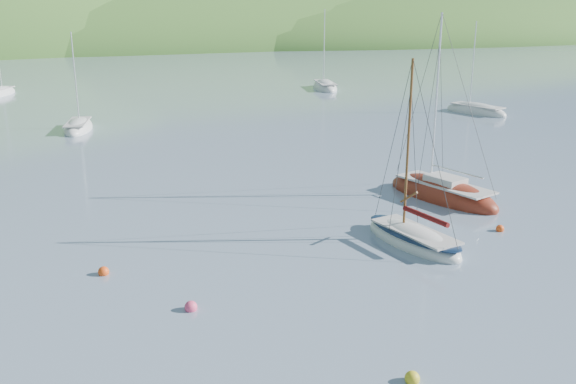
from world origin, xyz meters
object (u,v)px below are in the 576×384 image
object	(u,v)px
daysailer_white	(413,239)
distant_sloop_a	(78,128)
sloop_red	(442,195)
distant_sloop_d	(476,112)
distant_sloop_b	(325,88)

from	to	relation	value
daysailer_white	distant_sloop_a	distance (m)	36.19
sloop_red	daysailer_white	bearing A→B (deg)	-149.20
sloop_red	distant_sloop_d	xyz separation A→B (m)	(18.62, 23.61, -0.04)
daysailer_white	distant_sloop_a	xyz separation A→B (m)	(-14.06, 33.34, -0.05)
daysailer_white	distant_sloop_a	size ratio (longest dim) A/B	1.01
distant_sloop_b	daysailer_white	bearing A→B (deg)	-97.31
daysailer_white	distant_sloop_b	bearing A→B (deg)	60.28
distant_sloop_d	distant_sloop_a	bearing A→B (deg)	154.07
sloop_red	distant_sloop_d	size ratio (longest dim) A/B	1.15
distant_sloop_d	sloop_red	bearing A→B (deg)	-148.12
distant_sloop_d	distant_sloop_b	bearing A→B (deg)	89.47
distant_sloop_a	distant_sloop_b	size ratio (longest dim) A/B	0.85
daysailer_white	sloop_red	size ratio (longest dim) A/B	0.81
daysailer_white	sloop_red	distance (m)	7.67
distant_sloop_a	daysailer_white	bearing A→B (deg)	-56.49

